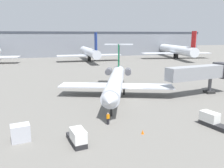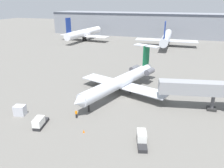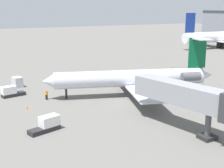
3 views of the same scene
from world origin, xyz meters
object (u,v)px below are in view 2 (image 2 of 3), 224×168
at_px(cargo_container_uld, 20,110).
at_px(jet_bridge, 203,89).
at_px(baggage_tug_lead, 40,123).
at_px(baggage_tug_trailing, 142,139).
at_px(parked_airliner_west_mid, 166,38).
at_px(ground_crew_marshaller, 76,114).
at_px(traffic_cone_near, 84,131).
at_px(regional_jet, 122,80).
at_px(parked_airliner_west_end, 84,33).

bearing_deg(cargo_container_uld, jet_bridge, 21.94).
distance_m(baggage_tug_lead, baggage_tug_trailing, 18.13).
bearing_deg(parked_airliner_west_mid, cargo_container_uld, -104.44).
distance_m(ground_crew_marshaller, cargo_container_uld, 11.26).
bearing_deg(baggage_tug_trailing, parked_airliner_west_mid, 92.68).
bearing_deg(parked_airliner_west_mid, baggage_tug_trailing, -87.32).
xyz_separation_m(jet_bridge, traffic_cone_near, (-19.24, -15.36, -4.33)).
distance_m(baggage_tug_trailing, parked_airliner_west_mid, 81.83).
xyz_separation_m(regional_jet, baggage_tug_lead, (-9.79, -19.24, -2.41)).
distance_m(baggage_tug_trailing, traffic_cone_near, 9.96).
bearing_deg(baggage_tug_lead, ground_crew_marshaller, 46.01).
distance_m(ground_crew_marshaller, baggage_tug_trailing, 14.02).
xyz_separation_m(ground_crew_marshaller, traffic_cone_near, (3.46, -4.14, -0.58)).
bearing_deg(baggage_tug_trailing, baggage_tug_lead, -177.49).
bearing_deg(parked_airliner_west_end, regional_jet, -58.15).
bearing_deg(ground_crew_marshaller, baggage_tug_lead, -133.99).
relative_size(baggage_tug_lead, cargo_container_uld, 1.77).
height_order(ground_crew_marshaller, parked_airliner_west_mid, parked_airliner_west_mid).
xyz_separation_m(jet_bridge, parked_airliner_west_end, (-57.77, 67.78, -0.36)).
height_order(jet_bridge, parked_airliner_west_mid, parked_airliner_west_mid).
bearing_deg(jet_bridge, regional_jet, 169.88).
xyz_separation_m(cargo_container_uld, traffic_cone_near, (14.47, -1.78, -0.72)).
relative_size(ground_crew_marshaller, traffic_cone_near, 3.07).
distance_m(cargo_container_uld, parked_airliner_west_mid, 82.63).
bearing_deg(baggage_tug_trailing, regional_jet, 114.28).
xyz_separation_m(traffic_cone_near, parked_airliner_west_end, (-38.53, 83.14, 3.97)).
height_order(jet_bridge, parked_airliner_west_end, parked_airliner_west_end).
distance_m(jet_bridge, parked_airliner_west_end, 89.06).
bearing_deg(ground_crew_marshaller, traffic_cone_near, -50.10).
xyz_separation_m(cargo_container_uld, parked_airliner_west_mid, (20.59, 79.96, 3.16)).
bearing_deg(parked_airliner_west_end, ground_crew_marshaller, -66.06).
distance_m(regional_jet, baggage_tug_lead, 21.72).
height_order(regional_jet, parked_airliner_west_end, parked_airliner_west_end).
bearing_deg(parked_airliner_west_end, traffic_cone_near, -65.14).
bearing_deg(baggage_tug_lead, parked_airliner_west_end, 109.90).
distance_m(baggage_tug_lead, cargo_container_uld, 6.79).
bearing_deg(regional_jet, parked_airliner_west_mid, 85.94).
bearing_deg(baggage_tug_lead, traffic_cone_near, 5.15).
height_order(ground_crew_marshaller, traffic_cone_near, ground_crew_marshaller).
relative_size(jet_bridge, ground_crew_marshaller, 9.31).
xyz_separation_m(ground_crew_marshaller, baggage_tug_lead, (-4.70, -4.87, -0.02)).
height_order(traffic_cone_near, parked_airliner_west_mid, parked_airliner_west_mid).
bearing_deg(baggage_tug_lead, cargo_container_uld, 158.30).
height_order(jet_bridge, baggage_tug_trailing, jet_bridge).
bearing_deg(traffic_cone_near, jet_bridge, 38.59).
bearing_deg(regional_jet, ground_crew_marshaller, -109.51).
xyz_separation_m(jet_bridge, parked_airliner_west_mid, (-13.12, 66.38, -0.44)).
height_order(baggage_tug_lead, baggage_tug_trailing, same).
bearing_deg(traffic_cone_near, baggage_tug_trailing, 0.35).
bearing_deg(jet_bridge, cargo_container_uld, -158.06).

